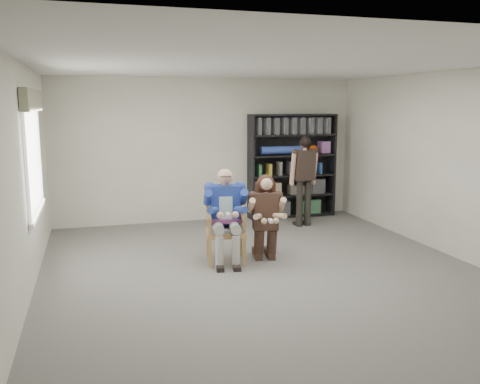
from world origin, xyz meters
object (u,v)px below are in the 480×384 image
object	(u,v)px
seated_man	(226,216)
bookshelf	(292,166)
armchair	(226,226)
standing_man	(304,182)
kneeling_woman	(266,219)

from	to	relation	value
seated_man	bookshelf	distance (m)	3.35
armchair	standing_man	size ratio (longest dim) A/B	0.63
kneeling_woman	standing_man	world-z (taller)	standing_man
bookshelf	seated_man	bearing A→B (deg)	-128.97
armchair	seated_man	bearing A→B (deg)	0.00
bookshelf	standing_man	bearing A→B (deg)	-96.50
seated_man	standing_man	bearing A→B (deg)	50.71
standing_man	seated_man	bearing A→B (deg)	-145.39
armchair	standing_man	distance (m)	2.67
kneeling_woman	bookshelf	bearing A→B (deg)	70.38
bookshelf	standing_man	size ratio (longest dim) A/B	1.23
kneeling_woman	seated_man	bearing A→B (deg)	177.88
armchair	kneeling_woman	world-z (taller)	kneeling_woman
seated_man	standing_man	world-z (taller)	standing_man
bookshelf	standing_man	xyz separation A→B (m)	(-0.10, -0.84, -0.20)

